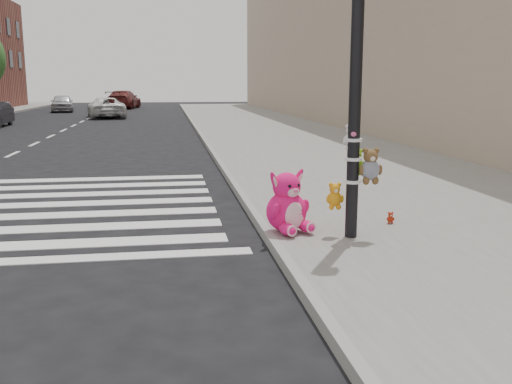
{
  "coord_description": "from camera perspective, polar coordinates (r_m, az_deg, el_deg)",
  "views": [
    {
      "loc": [
        0.2,
        -5.31,
        2.17
      ],
      "look_at": [
        1.34,
        1.99,
        0.75
      ],
      "focal_mm": 40.0,
      "sensor_mm": 36.0,
      "label": 1
    }
  ],
  "objects": [
    {
      "name": "red_teddy",
      "position": [
        8.57,
        13.3,
        -2.52
      ],
      "size": [
        0.13,
        0.1,
        0.18
      ],
      "primitive_type": null,
      "rotation": [
        0.0,
        0.0,
        -0.17
      ],
      "color": "#B02811",
      "rests_on": "sidewalk_near"
    },
    {
      "name": "sidewalk_near",
      "position": [
        16.18,
        8.46,
        3.32
      ],
      "size": [
        7.0,
        80.0,
        0.14
      ],
      "primitive_type": "cube",
      "color": "slate",
      "rests_on": "ground"
    },
    {
      "name": "ground",
      "position": [
        5.74,
        -10.44,
        -11.54
      ],
      "size": [
        120.0,
        120.0,
        0.0
      ],
      "primitive_type": "plane",
      "color": "black",
      "rests_on": "ground"
    },
    {
      "name": "car_maroon_near",
      "position": [
        49.84,
        -13.09,
        9.0
      ],
      "size": [
        2.84,
        5.44,
        1.51
      ],
      "primitive_type": "imported",
      "rotation": [
        0.0,
        0.0,
        3.0
      ],
      "color": "maroon",
      "rests_on": "ground"
    },
    {
      "name": "signal_pole",
      "position": [
        7.53,
        10.03,
        7.58
      ],
      "size": [
        0.71,
        0.48,
        4.0
      ],
      "color": "black",
      "rests_on": "sidewalk_near"
    },
    {
      "name": "curb_edge",
      "position": [
        15.51,
        -3.83,
        3.09
      ],
      "size": [
        0.12,
        80.0,
        0.15
      ],
      "primitive_type": "cube",
      "color": "gray",
      "rests_on": "ground"
    },
    {
      "name": "car_silver_deep",
      "position": [
        45.47,
        -18.82,
        8.42
      ],
      "size": [
        2.07,
        4.02,
        1.31
      ],
      "primitive_type": "imported",
      "rotation": [
        0.0,
        0.0,
        0.14
      ],
      "color": "#B0B0B5",
      "rests_on": "ground"
    },
    {
      "name": "pink_bunny",
      "position": [
        7.84,
        3.18,
        -1.45
      ],
      "size": [
        0.75,
        0.8,
        0.88
      ],
      "rotation": [
        0.0,
        0.0,
        0.42
      ],
      "color": "#FF1573",
      "rests_on": "sidewalk_near"
    },
    {
      "name": "bld_near",
      "position": [
        27.47,
        13.76,
        16.51
      ],
      "size": [
        5.0,
        60.0,
        10.0
      ],
      "primitive_type": "cube",
      "color": "tan",
      "rests_on": "ground"
    },
    {
      "name": "car_white_near",
      "position": [
        37.04,
        -14.77,
        8.16
      ],
      "size": [
        2.84,
        4.81,
        1.26
      ],
      "primitive_type": "imported",
      "rotation": [
        0.0,
        0.0,
        3.32
      ],
      "color": "silver",
      "rests_on": "ground"
    }
  ]
}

